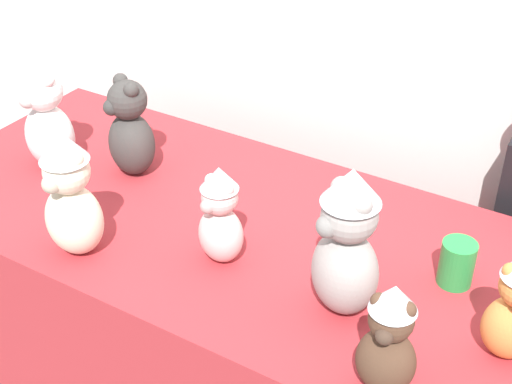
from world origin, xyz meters
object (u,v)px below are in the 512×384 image
teddy_bear_cocoa (388,340)px  teddy_bear_ash (347,244)px  teddy_bear_blush (220,216)px  party_cup_green (457,263)px  teddy_bear_charcoal (130,130)px  teddy_bear_cream (70,196)px  teddy_bear_snow (47,122)px  display_table (256,336)px

teddy_bear_cocoa → teddy_bear_ash: 0.24m
teddy_bear_blush → party_cup_green: size_ratio=2.33×
teddy_bear_charcoal → party_cup_green: size_ratio=2.64×
teddy_bear_cocoa → teddy_bear_cream: bearing=173.7°
teddy_bear_charcoal → party_cup_green: (0.94, 0.00, -0.08)m
teddy_bear_snow → display_table: bearing=14.6°
teddy_bear_snow → teddy_bear_cocoa: bearing=-1.4°
display_table → teddy_bear_cream: 0.68m
teddy_bear_ash → teddy_bear_snow: 0.98m
teddy_bear_cream → party_cup_green: 0.90m
display_table → teddy_bear_cocoa: 0.75m
teddy_bear_cocoa → party_cup_green: bearing=82.5°
teddy_bear_charcoal → teddy_bear_blush: bearing=1.2°
teddy_bear_charcoal → teddy_bear_ash: 0.78m
display_table → teddy_bear_snow: size_ratio=6.48×
teddy_bear_cocoa → teddy_bear_ash: bearing=130.1°
display_table → party_cup_green: (0.49, 0.07, 0.42)m
teddy_bear_blush → teddy_bear_cream: teddy_bear_cream is taller
teddy_bear_snow → party_cup_green: (1.16, 0.09, -0.08)m
teddy_bear_cocoa → teddy_bear_snow: (-1.14, 0.29, 0.01)m
display_table → teddy_bear_charcoal: bearing=171.5°
party_cup_green → teddy_bear_cocoa: bearing=-92.7°
teddy_bear_blush → teddy_bear_cream: 0.35m
display_table → teddy_bear_ash: bearing=-24.7°
teddy_bear_blush → teddy_bear_snow: size_ratio=0.85×
display_table → teddy_bear_blush: bearing=-96.3°
display_table → teddy_bear_cream: size_ratio=5.94×
teddy_bear_cocoa → teddy_bear_blush: size_ratio=1.00×
party_cup_green → teddy_bear_charcoal: bearing=-179.9°
teddy_bear_charcoal → teddy_bear_snow: bearing=-131.8°
display_table → teddy_bear_cocoa: bearing=-33.1°
teddy_bear_charcoal → teddy_bear_snow: (-0.22, -0.09, 0.00)m
teddy_bear_blush → teddy_bear_charcoal: bearing=169.0°
display_table → teddy_bear_ash: (0.31, -0.14, 0.54)m
teddy_bear_cream → teddy_bear_ash: 0.65m
teddy_bear_cocoa → display_table: bearing=142.1°
teddy_bear_cream → teddy_bear_snow: bearing=145.0°
teddy_bear_ash → teddy_bear_cream: bearing=-134.4°
display_table → teddy_bear_snow: bearing=-178.1°
teddy_bear_ash → party_cup_green: (0.18, 0.21, -0.12)m
teddy_bear_blush → party_cup_green: teddy_bear_blush is taller
teddy_bear_cocoa → party_cup_green: 0.38m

